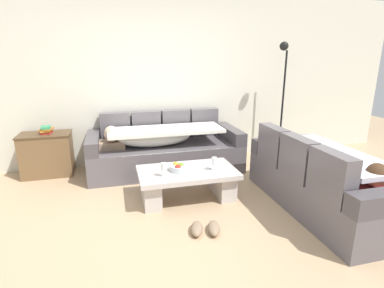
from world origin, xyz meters
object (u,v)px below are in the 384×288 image
at_px(couch_along_wall, 163,149).
at_px(coffee_table, 187,181).
at_px(wine_glass_near_right, 214,161).
at_px(floor_lamp, 282,94).
at_px(book_stack_on_cabinet, 46,130).
at_px(fruit_bowl, 181,167).
at_px(pair_of_shoes, 205,228).
at_px(side_cabinet, 47,154).
at_px(open_magazine, 214,164).
at_px(couch_near_window, 323,181).
at_px(wine_glass_near_left, 164,167).

bearing_deg(couch_along_wall, coffee_table, -83.78).
distance_m(wine_glass_near_right, floor_lamp, 2.12).
bearing_deg(couch_along_wall, floor_lamp, 1.95).
bearing_deg(book_stack_on_cabinet, floor_lamp, -2.39).
height_order(couch_along_wall, fruit_bowl, couch_along_wall).
height_order(coffee_table, pair_of_shoes, coffee_table).
relative_size(wine_glass_near_right, floor_lamp, 0.09).
bearing_deg(couch_along_wall, side_cabinet, 172.46).
distance_m(couch_along_wall, book_stack_on_cabinet, 1.73).
relative_size(fruit_bowl, side_cabinet, 0.39).
bearing_deg(pair_of_shoes, fruit_bowl, 95.13).
relative_size(couch_along_wall, floor_lamp, 1.19).
xyz_separation_m(fruit_bowl, book_stack_on_cabinet, (-1.71, 1.30, 0.27)).
xyz_separation_m(fruit_bowl, open_magazine, (0.47, 0.10, -0.04)).
relative_size(floor_lamp, pair_of_shoes, 5.45).
relative_size(book_stack_on_cabinet, floor_lamp, 0.11).
relative_size(couch_near_window, fruit_bowl, 7.12).
relative_size(coffee_table, book_stack_on_cabinet, 5.44).
xyz_separation_m(coffee_table, side_cabinet, (-1.83, 1.31, 0.08)).
relative_size(couch_along_wall, wine_glass_near_right, 13.92).
height_order(couch_near_window, wine_glass_near_left, couch_near_window).
relative_size(couch_near_window, pair_of_shoes, 5.57).
distance_m(wine_glass_near_left, pair_of_shoes, 0.86).
xyz_separation_m(couch_near_window, pair_of_shoes, (-1.47, -0.16, -0.29)).
height_order(couch_near_window, fruit_bowl, couch_near_window).
distance_m(couch_along_wall, couch_near_window, 2.34).
relative_size(open_magazine, floor_lamp, 0.14).
distance_m(open_magazine, pair_of_shoes, 1.05).
bearing_deg(wine_glass_near_right, open_magazine, 70.84).
relative_size(fruit_bowl, pair_of_shoes, 0.78).
distance_m(couch_along_wall, wine_glass_near_left, 1.25).
height_order(book_stack_on_cabinet, pair_of_shoes, book_stack_on_cabinet).
relative_size(coffee_table, fruit_bowl, 4.29).
bearing_deg(side_cabinet, coffee_table, -35.62).
xyz_separation_m(wine_glass_near_right, pair_of_shoes, (-0.33, -0.71, -0.45)).
bearing_deg(wine_glass_near_left, open_magazine, 19.23).
height_order(couch_along_wall, wine_glass_near_right, couch_along_wall).
relative_size(fruit_bowl, wine_glass_near_left, 1.69).
xyz_separation_m(couch_along_wall, wine_glass_near_left, (-0.20, -1.22, 0.16)).
bearing_deg(wine_glass_near_right, couch_near_window, -25.58).
xyz_separation_m(fruit_bowl, side_cabinet, (-1.75, 1.30, -0.10)).
distance_m(coffee_table, book_stack_on_cabinet, 2.27).
xyz_separation_m(wine_glass_near_left, book_stack_on_cabinet, (-1.48, 1.44, 0.20)).
bearing_deg(book_stack_on_cabinet, wine_glass_near_left, -44.22).
height_order(fruit_bowl, wine_glass_near_right, wine_glass_near_right).
bearing_deg(wine_glass_near_left, coffee_table, 23.30).
distance_m(fruit_bowl, pair_of_shoes, 0.89).
bearing_deg(pair_of_shoes, wine_glass_near_left, 114.52).
height_order(couch_near_window, side_cabinet, couch_near_window).
relative_size(coffee_table, wine_glass_near_left, 7.23).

